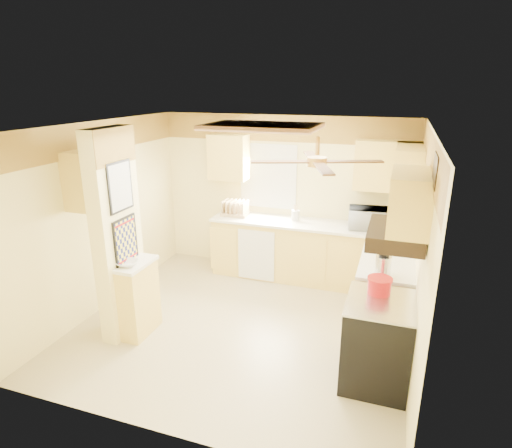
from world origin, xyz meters
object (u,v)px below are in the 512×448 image
(microwave, at_px, (368,218))
(dutch_oven, at_px, (379,285))
(stove, at_px, (377,341))
(bowl, at_px, (127,263))
(kettle, at_px, (383,265))

(microwave, height_order, dutch_oven, microwave)
(stove, height_order, bowl, bowl)
(stove, distance_m, bowl, 2.88)
(microwave, xyz_separation_m, kettle, (0.29, -1.60, -0.03))
(microwave, relative_size, kettle, 2.11)
(bowl, bearing_deg, microwave, 42.04)
(bowl, relative_size, kettle, 0.91)
(kettle, bearing_deg, bowl, -166.58)
(microwave, bearing_deg, dutch_oven, 91.52)
(kettle, bearing_deg, stove, -87.60)
(bowl, relative_size, dutch_oven, 0.94)
(microwave, height_order, kettle, microwave)
(stove, relative_size, bowl, 3.85)
(stove, bearing_deg, dutch_oven, 101.06)
(stove, height_order, kettle, kettle)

